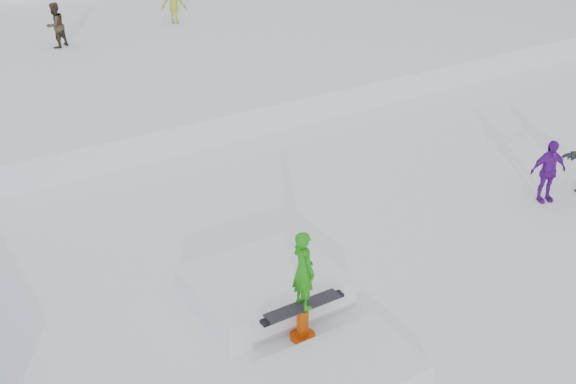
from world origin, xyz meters
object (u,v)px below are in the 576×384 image
spectator_purple (548,171)px  jib_rail_feature (285,306)px  walker_olive (55,25)px  walker_ygreen (174,3)px

spectator_purple → jib_rail_feature: size_ratio=0.34×
spectator_purple → jib_rail_feature: bearing=-157.8°
walker_olive → spectator_purple: bearing=84.8°
walker_olive → walker_ygreen: walker_ygreen is taller
walker_olive → walker_ygreen: bearing=161.1°
spectator_purple → jib_rail_feature: 7.47m
walker_ygreen → spectator_purple: walker_ygreen is taller
jib_rail_feature → walker_olive: bearing=87.3°
walker_olive → jib_rail_feature: walker_olive is taller
walker_olive → walker_ygreen: size_ratio=0.99×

